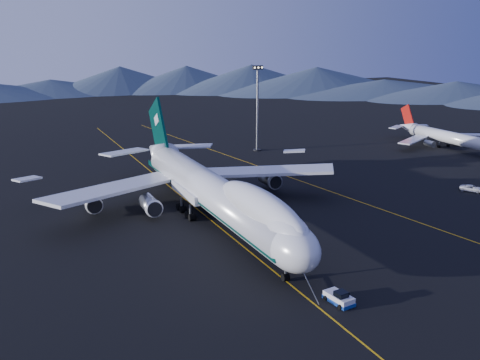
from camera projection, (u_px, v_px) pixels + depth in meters
name	position (u px, v px, depth m)	size (l,w,h in m)	color
ground	(213.00, 222.00, 97.14)	(500.00, 500.00, 0.00)	black
taxiway_line_main	(213.00, 222.00, 97.13)	(0.25, 220.00, 0.01)	#DB9E0C
taxiway_line_side	(321.00, 188.00, 118.14)	(0.25, 200.00, 0.01)	#DB9E0C
boeing_747	(212.00, 191.00, 95.62)	(59.62, 72.43, 19.37)	silver
pushback_tug	(339.00, 299.00, 67.76)	(2.77, 4.36, 1.80)	silver
second_jet	(445.00, 137.00, 159.27)	(34.49, 38.96, 11.09)	silver
service_van	(472.00, 188.00, 115.59)	(2.24, 4.86, 1.35)	white
floodlight_mast	(257.00, 108.00, 152.90)	(3.01, 2.26, 24.39)	black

